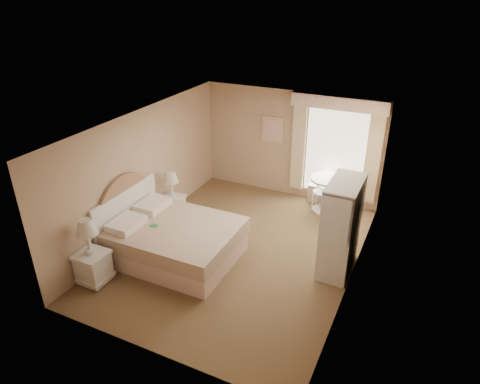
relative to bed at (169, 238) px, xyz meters
The scene contains 9 objects.
room 1.56m from the bed, 31.07° to the left, with size 4.21×5.51×2.51m.
window 4.08m from the bed, 56.96° to the left, with size 2.05×0.22×2.51m.
framed_art 3.64m from the bed, 78.92° to the left, with size 0.52×0.04×0.62m.
bed is the anchor object (origin of this frame).
nightstand_near 1.42m from the bed, 120.94° to the right, with size 0.49×0.49×1.20m.
nightstand_far 1.41m from the bed, 120.97° to the left, with size 0.44×0.44×1.07m.
round_table 3.66m from the bed, 53.77° to the left, with size 0.76×0.76×0.80m.
cafe_chair 3.67m from the bed, 56.17° to the left, with size 0.40×0.40×0.81m.
armoire 3.09m from the bed, 17.69° to the left, with size 0.52×1.03×1.71m.
Camera 1 is at (2.94, -6.16, 4.66)m, focal length 32.00 mm.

